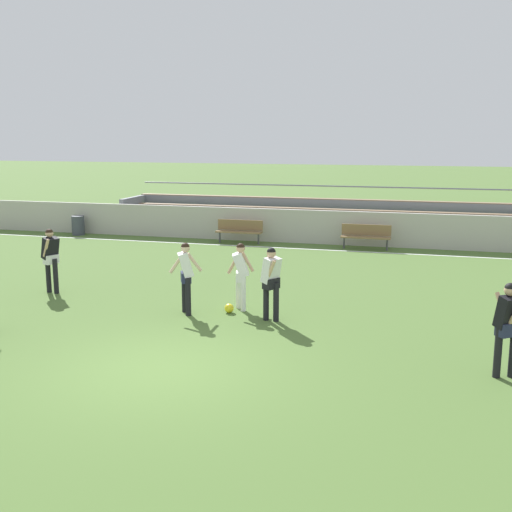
{
  "coord_description": "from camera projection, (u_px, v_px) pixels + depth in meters",
  "views": [
    {
      "loc": [
        4.5,
        -9.77,
        4.1
      ],
      "look_at": [
        0.28,
        5.53,
        1.04
      ],
      "focal_mm": 43.91,
      "sensor_mm": 36.0,
      "label": 1
    }
  ],
  "objects": [
    {
      "name": "player_dark_challenging",
      "position": [
        508.0,
        322.0,
        10.61
      ],
      "size": [
        0.5,
        0.65,
        1.67
      ],
      "color": "black",
      "rests_on": "ground"
    },
    {
      "name": "bench_near_wall_gap",
      "position": [
        239.0,
        229.0,
        24.12
      ],
      "size": [
        1.8,
        0.4,
        0.9
      ],
      "color": "olive",
      "rests_on": "ground"
    },
    {
      "name": "trash_bin",
      "position": [
        78.0,
        225.0,
        26.18
      ],
      "size": [
        0.52,
        0.52,
        0.8
      ],
      "primitive_type": "cylinder",
      "color": "#3D424C",
      "rests_on": "ground"
    },
    {
      "name": "bench_near_bin",
      "position": [
        366.0,
        234.0,
        22.86
      ],
      "size": [
        1.8,
        0.4,
        0.9
      ],
      "color": "olive",
      "rests_on": "ground"
    },
    {
      "name": "player_white_on_ball",
      "position": [
        241.0,
        271.0,
        14.82
      ],
      "size": [
        0.58,
        0.48,
        1.61
      ],
      "color": "white",
      "rests_on": "ground"
    },
    {
      "name": "player_white_pressing_high",
      "position": [
        186.0,
        272.0,
        14.46
      ],
      "size": [
        0.7,
        0.5,
        1.68
      ],
      "color": "black",
      "rests_on": "ground"
    },
    {
      "name": "player_dark_overlapping",
      "position": [
        51.0,
        255.0,
        16.4
      ],
      "size": [
        0.47,
        0.58,
        1.71
      ],
      "color": "black",
      "rests_on": "ground"
    },
    {
      "name": "soccer_ball",
      "position": [
        229.0,
        308.0,
        14.69
      ],
      "size": [
        0.22,
        0.22,
        0.22
      ],
      "primitive_type": "sphere",
      "color": "yellow",
      "rests_on": "ground"
    },
    {
      "name": "player_white_dropping_back",
      "position": [
        271.0,
        278.0,
        13.9
      ],
      "size": [
        0.47,
        0.6,
        1.67
      ],
      "color": "black",
      "rests_on": "ground"
    },
    {
      "name": "field_line_sideline",
      "position": [
        299.0,
        249.0,
        23.04
      ],
      "size": [
        44.0,
        0.12,
        0.01
      ],
      "primitive_type": "cube",
      "color": "white",
      "rests_on": "ground"
    },
    {
      "name": "ground_plane",
      "position": [
        159.0,
        368.0,
        11.2
      ],
      "size": [
        160.0,
        160.0,
        0.0
      ],
      "primitive_type": "plane",
      "color": "#4C6B30"
    },
    {
      "name": "bleacher_stand",
      "position": [
        399.0,
        219.0,
        24.98
      ],
      "size": [
        23.39,
        2.66,
        2.0
      ],
      "color": "#897051",
      "rests_on": "ground"
    },
    {
      "name": "sideline_wall",
      "position": [
        306.0,
        227.0,
        24.11
      ],
      "size": [
        48.0,
        0.16,
        1.29
      ],
      "primitive_type": "cube",
      "color": "#BCB7AD",
      "rests_on": "ground"
    }
  ]
}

